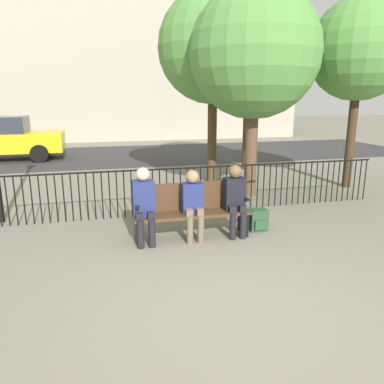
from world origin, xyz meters
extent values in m
plane|color=gray|center=(0.00, 0.00, 0.00)|extent=(80.00, 80.00, 0.00)
cube|color=#4C331E|center=(0.00, 2.29, 0.42)|extent=(1.94, 0.45, 0.05)
cube|color=#4C331E|center=(0.00, 2.49, 0.69)|extent=(1.94, 0.05, 0.47)
cube|color=black|center=(-0.91, 2.29, 0.20)|extent=(0.06, 0.38, 0.40)
cube|color=black|center=(0.91, 2.29, 0.20)|extent=(0.06, 0.38, 0.40)
cube|color=black|center=(-0.91, 2.29, 0.65)|extent=(0.06, 0.38, 0.04)
cube|color=black|center=(0.91, 2.29, 0.65)|extent=(0.06, 0.38, 0.04)
cylinder|color=black|center=(-0.88, 2.07, 0.23)|extent=(0.11, 0.11, 0.45)
cylinder|color=black|center=(-0.70, 2.07, 0.23)|extent=(0.11, 0.11, 0.45)
cube|color=black|center=(-0.88, 2.17, 0.50)|extent=(0.11, 0.20, 0.12)
cube|color=black|center=(-0.70, 2.17, 0.50)|extent=(0.11, 0.20, 0.12)
cube|color=navy|center=(-0.79, 2.29, 0.74)|extent=(0.34, 0.22, 0.58)
sphere|color=beige|center=(-0.79, 2.27, 1.14)|extent=(0.21, 0.21, 0.21)
cylinder|color=brown|center=(-0.09, 2.07, 0.23)|extent=(0.11, 0.11, 0.45)
cylinder|color=brown|center=(0.09, 2.07, 0.23)|extent=(0.11, 0.11, 0.45)
cube|color=brown|center=(-0.09, 2.17, 0.50)|extent=(0.11, 0.20, 0.12)
cube|color=brown|center=(0.09, 2.17, 0.50)|extent=(0.11, 0.20, 0.12)
cube|color=navy|center=(0.00, 2.29, 0.70)|extent=(0.34, 0.22, 0.50)
sphere|color=#A37556|center=(0.00, 2.27, 1.06)|extent=(0.22, 0.22, 0.22)
cylinder|color=black|center=(0.64, 2.07, 0.23)|extent=(0.11, 0.11, 0.45)
cylinder|color=black|center=(0.82, 2.07, 0.23)|extent=(0.11, 0.11, 0.45)
cube|color=black|center=(0.64, 2.17, 0.50)|extent=(0.11, 0.20, 0.12)
cube|color=black|center=(0.82, 2.17, 0.50)|extent=(0.11, 0.20, 0.12)
cube|color=black|center=(0.73, 2.29, 0.73)|extent=(0.34, 0.22, 0.55)
sphere|color=brown|center=(0.73, 2.27, 1.11)|extent=(0.22, 0.22, 0.22)
cube|color=#284C2D|center=(1.23, 2.39, 0.19)|extent=(0.32, 0.24, 0.38)
cube|color=#284C2D|center=(1.23, 2.25, 0.13)|extent=(0.22, 0.04, 0.17)
cylinder|color=black|center=(-3.10, 3.71, 0.47)|extent=(0.02, 0.02, 0.95)
cylinder|color=black|center=(-2.96, 3.71, 0.47)|extent=(0.02, 0.02, 0.95)
cylinder|color=black|center=(-2.82, 3.71, 0.47)|extent=(0.02, 0.02, 0.95)
cylinder|color=black|center=(-2.68, 3.71, 0.47)|extent=(0.02, 0.02, 0.95)
cylinder|color=black|center=(-2.54, 3.71, 0.47)|extent=(0.02, 0.02, 0.95)
cylinder|color=black|center=(-2.40, 3.71, 0.47)|extent=(0.02, 0.02, 0.95)
cylinder|color=black|center=(-2.26, 3.71, 0.47)|extent=(0.02, 0.02, 0.95)
cylinder|color=black|center=(-2.12, 3.71, 0.47)|extent=(0.02, 0.02, 0.95)
cylinder|color=black|center=(-1.98, 3.71, 0.47)|extent=(0.02, 0.02, 0.95)
cylinder|color=black|center=(-1.84, 3.71, 0.47)|extent=(0.02, 0.02, 0.95)
cylinder|color=black|center=(-1.70, 3.71, 0.47)|extent=(0.02, 0.02, 0.95)
cylinder|color=black|center=(-1.56, 3.71, 0.47)|extent=(0.02, 0.02, 0.95)
cylinder|color=black|center=(-1.42, 3.71, 0.47)|extent=(0.02, 0.02, 0.95)
cylinder|color=black|center=(-1.28, 3.71, 0.47)|extent=(0.02, 0.02, 0.95)
cylinder|color=black|center=(-1.14, 3.71, 0.47)|extent=(0.02, 0.02, 0.95)
cylinder|color=black|center=(-1.00, 3.71, 0.47)|extent=(0.02, 0.02, 0.95)
cylinder|color=black|center=(-0.86, 3.71, 0.47)|extent=(0.02, 0.02, 0.95)
cylinder|color=black|center=(-0.72, 3.71, 0.47)|extent=(0.02, 0.02, 0.95)
cylinder|color=black|center=(-0.58, 3.71, 0.47)|extent=(0.02, 0.02, 0.95)
cylinder|color=black|center=(-0.44, 3.71, 0.47)|extent=(0.02, 0.02, 0.95)
cylinder|color=black|center=(-0.30, 3.71, 0.47)|extent=(0.02, 0.02, 0.95)
cylinder|color=black|center=(-0.16, 3.71, 0.47)|extent=(0.02, 0.02, 0.95)
cylinder|color=black|center=(-0.02, 3.71, 0.47)|extent=(0.02, 0.02, 0.95)
cylinder|color=black|center=(0.12, 3.71, 0.47)|extent=(0.02, 0.02, 0.95)
cylinder|color=black|center=(0.26, 3.71, 0.47)|extent=(0.02, 0.02, 0.95)
cylinder|color=black|center=(0.40, 3.71, 0.47)|extent=(0.02, 0.02, 0.95)
cylinder|color=black|center=(0.54, 3.71, 0.47)|extent=(0.02, 0.02, 0.95)
cylinder|color=black|center=(0.68, 3.71, 0.47)|extent=(0.02, 0.02, 0.95)
cylinder|color=black|center=(0.82, 3.71, 0.47)|extent=(0.02, 0.02, 0.95)
cylinder|color=black|center=(0.96, 3.71, 0.47)|extent=(0.02, 0.02, 0.95)
cylinder|color=black|center=(1.10, 3.71, 0.47)|extent=(0.02, 0.02, 0.95)
cylinder|color=black|center=(1.24, 3.71, 0.47)|extent=(0.02, 0.02, 0.95)
cylinder|color=black|center=(1.38, 3.71, 0.47)|extent=(0.02, 0.02, 0.95)
cylinder|color=black|center=(1.52, 3.71, 0.47)|extent=(0.02, 0.02, 0.95)
cylinder|color=black|center=(1.66, 3.71, 0.47)|extent=(0.02, 0.02, 0.95)
cylinder|color=black|center=(1.80, 3.71, 0.47)|extent=(0.02, 0.02, 0.95)
cylinder|color=black|center=(1.94, 3.71, 0.47)|extent=(0.02, 0.02, 0.95)
cylinder|color=black|center=(2.08, 3.71, 0.47)|extent=(0.02, 0.02, 0.95)
cylinder|color=black|center=(2.22, 3.71, 0.47)|extent=(0.02, 0.02, 0.95)
cylinder|color=black|center=(2.36, 3.71, 0.47)|extent=(0.02, 0.02, 0.95)
cylinder|color=black|center=(2.50, 3.71, 0.47)|extent=(0.02, 0.02, 0.95)
cylinder|color=black|center=(2.64, 3.71, 0.47)|extent=(0.02, 0.02, 0.95)
cylinder|color=black|center=(2.78, 3.71, 0.47)|extent=(0.02, 0.02, 0.95)
cylinder|color=black|center=(2.92, 3.71, 0.47)|extent=(0.02, 0.02, 0.95)
cylinder|color=black|center=(3.06, 3.71, 0.47)|extent=(0.02, 0.02, 0.95)
cylinder|color=black|center=(3.20, 3.71, 0.47)|extent=(0.02, 0.02, 0.95)
cylinder|color=black|center=(3.34, 3.71, 0.47)|extent=(0.02, 0.02, 0.95)
cylinder|color=black|center=(3.48, 3.71, 0.47)|extent=(0.02, 0.02, 0.95)
cylinder|color=black|center=(3.62, 3.71, 0.47)|extent=(0.02, 0.02, 0.95)
cylinder|color=black|center=(3.76, 3.71, 0.47)|extent=(0.02, 0.02, 0.95)
cylinder|color=black|center=(3.90, 3.71, 0.47)|extent=(0.02, 0.02, 0.95)
cylinder|color=black|center=(4.04, 3.71, 0.47)|extent=(0.02, 0.02, 0.95)
cylinder|color=black|center=(4.18, 3.71, 0.47)|extent=(0.02, 0.02, 0.95)
cylinder|color=black|center=(4.32, 3.71, 0.47)|extent=(0.02, 0.02, 0.95)
cylinder|color=black|center=(4.46, 3.71, 0.47)|extent=(0.02, 0.02, 0.95)
cube|color=black|center=(0.00, 3.71, 0.93)|extent=(9.00, 0.03, 0.03)
cylinder|color=#422D1E|center=(4.89, 4.92, 1.38)|extent=(0.22, 0.22, 2.76)
sphere|color=#569342|center=(4.89, 4.92, 3.44)|extent=(2.47, 2.47, 2.47)
cylinder|color=brown|center=(2.04, 4.69, 1.23)|extent=(0.29, 0.29, 2.46)
sphere|color=#569342|center=(2.04, 4.69, 3.26)|extent=(2.91, 2.91, 2.91)
cylinder|color=#4C3823|center=(3.28, 7.94, 1.29)|extent=(0.29, 0.29, 2.57)
sphere|color=#569342|center=(3.28, 7.94, 3.44)|extent=(3.15, 3.15, 3.15)
cylinder|color=#4C3823|center=(1.57, 6.26, 1.38)|extent=(0.25, 0.25, 2.76)
sphere|color=#569342|center=(1.57, 6.26, 3.54)|extent=(2.85, 2.85, 2.85)
cube|color=#333335|center=(0.00, 12.00, 0.00)|extent=(24.00, 6.00, 0.01)
cube|color=yellow|center=(-4.81, 11.84, 0.67)|extent=(4.20, 1.70, 0.70)
cylinder|color=black|center=(-3.51, 10.97, 0.32)|extent=(0.64, 0.20, 0.64)
cylinder|color=black|center=(-3.51, 12.71, 0.32)|extent=(0.64, 0.20, 0.64)
cube|color=#B2A893|center=(0.00, 20.00, 6.75)|extent=(20.00, 6.00, 13.51)
camera|label=1|loc=(-1.46, -3.44, 2.30)|focal=35.00mm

